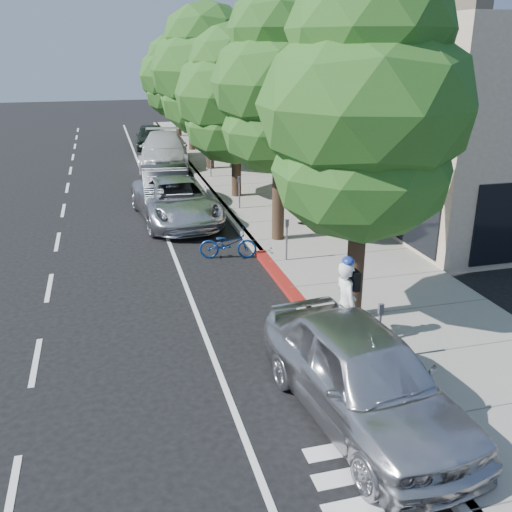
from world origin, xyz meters
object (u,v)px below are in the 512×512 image
object	(u,v)px
street_tree_3	(208,72)
street_tree_5	(176,77)
street_tree_0	(365,110)
near_car_a	(363,376)
white_pickup	(164,150)
bicycle	(228,244)
silver_suv	(176,201)
cyclist	(346,305)
street_tree_2	(235,96)
dark_suv_far	(150,136)
pedestrian	(305,197)
street_tree_4	(190,82)
dark_sedan	(166,189)
street_tree_1	(280,86)

from	to	relation	value
street_tree_3	street_tree_5	world-z (taller)	street_tree_3
street_tree_0	near_car_a	xyz separation A→B (m)	(-1.40, -3.50, -4.03)
street_tree_5	white_pickup	bearing A→B (deg)	-101.99
street_tree_0	bicycle	size ratio (longest dim) A/B	4.48
street_tree_0	street_tree_3	distance (m)	18.00
silver_suv	cyclist	bearing A→B (deg)	-82.66
near_car_a	street_tree_0	bearing A→B (deg)	61.81
street_tree_2	cyclist	distance (m)	13.42
street_tree_2	street_tree_3	xyz separation A→B (m)	(0.00, 6.00, 0.69)
cyclist	dark_suv_far	size ratio (longest dim) A/B	0.46
silver_suv	white_pickup	world-z (taller)	white_pickup
street_tree_3	dark_suv_far	world-z (taller)	street_tree_3
silver_suv	pedestrian	xyz separation A→B (m)	(4.36, -1.97, 0.32)
street_tree_3	bicycle	xyz separation A→B (m)	(-1.91, -13.00, -4.49)
street_tree_4	near_car_a	world-z (taller)	street_tree_4
bicycle	pedestrian	size ratio (longest dim) A/B	0.92
street_tree_3	pedestrian	size ratio (longest dim) A/B	4.32
street_tree_0	dark_suv_far	size ratio (longest dim) A/B	1.84
cyclist	street_tree_3	bearing A→B (deg)	-3.28
silver_suv	white_pickup	bearing A→B (deg)	80.92
dark_sedan	near_car_a	bearing A→B (deg)	-81.09
pedestrian	dark_suv_far	bearing A→B (deg)	-91.63
street_tree_4	pedestrian	distance (m)	16.95
silver_suv	street_tree_1	bearing A→B (deg)	-54.08
bicycle	street_tree_4	bearing A→B (deg)	7.35
street_tree_5	dark_suv_far	bearing A→B (deg)	-121.87
cyclist	street_tree_5	bearing A→B (deg)	-2.52
white_pickup	near_car_a	world-z (taller)	white_pickup
dark_sedan	dark_suv_far	xyz separation A→B (m)	(0.75, 15.22, -0.11)
street_tree_0	street_tree_5	xyz separation A→B (m)	(-0.00, 30.00, -0.72)
street_tree_5	dark_suv_far	xyz separation A→B (m)	(-2.35, -3.78, -3.44)
street_tree_0	pedestrian	size ratio (longest dim) A/B	4.11
street_tree_1	near_car_a	distance (m)	10.46
dark_sedan	street_tree_1	bearing A→B (deg)	-55.98
dark_sedan	pedestrian	distance (m)	5.80
street_tree_1	white_pickup	bearing A→B (deg)	99.02
near_car_a	dark_suv_far	bearing A→B (deg)	85.45
cyclist	bicycle	world-z (taller)	cyclist
near_car_a	street_tree_3	bearing A→B (deg)	79.89
street_tree_2	dark_suv_far	xyz separation A→B (m)	(-2.35, 14.22, -3.53)
street_tree_2	bicycle	distance (m)	8.19
street_tree_2	street_tree_4	size ratio (longest dim) A/B	1.06
street_tree_0	cyclist	size ratio (longest dim) A/B	4.03
pedestrian	street_tree_3	bearing A→B (deg)	-95.28
street_tree_0	cyclist	distance (m)	4.10
street_tree_1	street_tree_2	size ratio (longest dim) A/B	1.11
white_pickup	cyclist	bearing A→B (deg)	-78.52
street_tree_2	street_tree_4	bearing A→B (deg)	90.00
street_tree_0	silver_suv	world-z (taller)	street_tree_0
street_tree_2	street_tree_5	bearing A→B (deg)	90.00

